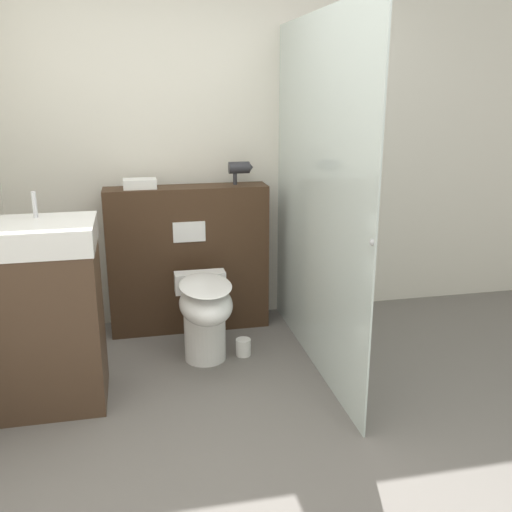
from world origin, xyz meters
TOP-DOWN VIEW (x-y plane):
  - ground_plane at (0.00, 0.00)m, footprint 12.00×12.00m
  - wall_back at (0.00, 1.87)m, footprint 8.00×0.06m
  - partition_panel at (-0.11, 1.65)m, footprint 1.12×0.24m
  - shower_glass at (0.60, 0.96)m, footprint 0.04×1.77m
  - toilet at (-0.07, 1.08)m, footprint 0.33×0.60m
  - sink_vanity at (-0.98, 0.78)m, footprint 0.62×0.48m
  - hair_drier at (0.27, 1.66)m, footprint 0.17×0.08m
  - folded_towel at (-0.42, 1.64)m, footprint 0.22×0.14m
  - spare_toilet_roll at (0.18, 1.11)m, footprint 0.10×0.10m

SIDE VIEW (x-z plane):
  - ground_plane at x=0.00m, z-range 0.00..0.00m
  - spare_toilet_roll at x=0.18m, z-range 0.00..0.11m
  - toilet at x=-0.07m, z-range 0.07..0.61m
  - sink_vanity at x=-0.98m, z-range -0.07..1.10m
  - partition_panel at x=-0.11m, z-range 0.00..1.04m
  - shower_glass at x=0.60m, z-range 0.00..2.11m
  - folded_towel at x=-0.42m, z-range 1.04..1.10m
  - hair_drier at x=0.27m, z-range 1.07..1.23m
  - wall_back at x=0.00m, z-range 0.00..2.50m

